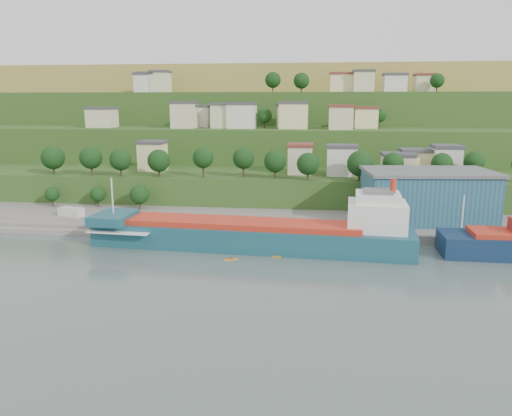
% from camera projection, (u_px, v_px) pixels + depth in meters
% --- Properties ---
extents(ground, '(500.00, 500.00, 0.00)m').
position_uv_depth(ground, '(252.00, 259.00, 101.19)').
color(ground, '#404E4B').
rests_on(ground, ground).
extents(quay, '(220.00, 26.00, 4.00)m').
position_uv_depth(quay, '(345.00, 228.00, 125.99)').
color(quay, slate).
rests_on(quay, ground).
extents(pebble_beach, '(40.00, 18.00, 2.40)m').
position_uv_depth(pebble_beach, '(53.00, 225.00, 129.09)').
color(pebble_beach, slate).
rests_on(pebble_beach, ground).
extents(hillside, '(360.00, 210.81, 96.00)m').
position_uv_depth(hillside, '(293.00, 162.00, 264.91)').
color(hillside, '#284719').
rests_on(hillside, ground).
extents(cargo_ship_near, '(70.15, 15.40, 17.88)m').
position_uv_depth(cargo_ship_near, '(260.00, 236.00, 108.20)').
color(cargo_ship_near, '#154652').
rests_on(cargo_ship_near, ground).
extents(warehouse, '(32.72, 21.95, 12.80)m').
position_uv_depth(warehouse, '(427.00, 195.00, 124.60)').
color(warehouse, navy).
rests_on(warehouse, quay).
extents(caravan, '(7.17, 4.56, 3.11)m').
position_uv_depth(caravan, '(71.00, 213.00, 130.32)').
color(caravan, silver).
rests_on(caravan, pebble_beach).
extents(dinghy, '(3.91, 1.68, 0.77)m').
position_uv_depth(dinghy, '(108.00, 222.00, 126.28)').
color(dinghy, silver).
rests_on(dinghy, pebble_beach).
extents(kayak_orange, '(2.94, 1.54, 0.74)m').
position_uv_depth(kayak_orange, '(231.00, 259.00, 100.85)').
color(kayak_orange, orange).
rests_on(kayak_orange, ground).
extents(kayak_yellow, '(3.59, 1.67, 0.89)m').
position_uv_depth(kayak_yellow, '(273.00, 255.00, 102.96)').
color(kayak_yellow, '#C28816').
rests_on(kayak_yellow, ground).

